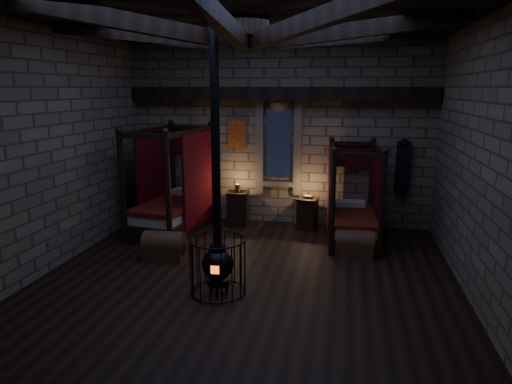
% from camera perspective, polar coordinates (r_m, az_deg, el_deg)
% --- Properties ---
extents(room, '(7.02, 7.02, 4.29)m').
position_cam_1_polar(room, '(7.34, -1.12, 17.36)').
color(room, black).
rests_on(room, ground).
extents(bed_left, '(1.44, 2.34, 2.31)m').
position_cam_1_polar(bed_left, '(10.48, -10.25, -1.70)').
color(bed_left, black).
rests_on(bed_left, ground).
extents(bed_right, '(1.14, 1.99, 2.01)m').
position_cam_1_polar(bed_right, '(9.86, 11.91, -3.13)').
color(bed_right, black).
rests_on(bed_right, ground).
extents(trunk_left, '(0.78, 0.52, 0.55)m').
position_cam_1_polar(trunk_left, '(8.84, -11.42, -6.71)').
color(trunk_left, brown).
rests_on(trunk_left, ground).
extents(trunk_right, '(0.73, 0.47, 0.53)m').
position_cam_1_polar(trunk_right, '(9.02, 12.21, -6.42)').
color(trunk_right, brown).
rests_on(trunk_right, ground).
extents(nightstand_left, '(0.54, 0.52, 0.98)m').
position_cam_1_polar(nightstand_left, '(10.77, -2.31, -1.97)').
color(nightstand_left, black).
rests_on(nightstand_left, ground).
extents(nightstand_right, '(0.52, 0.51, 0.79)m').
position_cam_1_polar(nightstand_right, '(10.50, 6.44, -2.67)').
color(nightstand_right, black).
rests_on(nightstand_right, ground).
extents(stove, '(0.88, 0.88, 4.05)m').
position_cam_1_polar(stove, '(7.19, -4.80, -8.32)').
color(stove, black).
rests_on(stove, ground).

